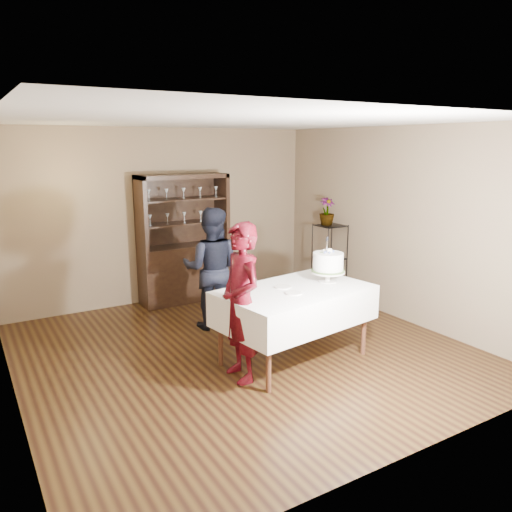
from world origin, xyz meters
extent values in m
plane|color=black|center=(0.00, 0.00, 0.00)|extent=(5.00, 5.00, 0.00)
plane|color=silver|center=(0.00, 0.00, 2.70)|extent=(5.00, 5.00, 0.00)
cube|color=brown|center=(0.00, 2.50, 1.35)|extent=(5.00, 0.02, 2.70)
cube|color=brown|center=(-2.50, 0.00, 1.35)|extent=(0.02, 5.00, 2.70)
cube|color=brown|center=(2.50, 0.00, 1.35)|extent=(0.02, 5.00, 2.70)
cube|color=black|center=(0.20, 2.24, 0.45)|extent=(1.40, 0.48, 0.90)
cube|color=black|center=(0.20, 2.46, 1.45)|extent=(1.40, 0.03, 1.10)
cube|color=black|center=(0.20, 2.24, 1.97)|extent=(1.40, 0.48, 0.06)
cube|color=black|center=(0.20, 2.24, 1.25)|extent=(1.28, 0.42, 0.02)
cube|color=black|center=(0.20, 2.24, 1.62)|extent=(1.28, 0.42, 0.02)
cylinder|color=black|center=(2.08, 1.00, 0.60)|extent=(0.02, 0.02, 1.20)
cylinder|color=black|center=(2.48, 1.00, 0.60)|extent=(0.02, 0.02, 1.20)
cylinder|color=black|center=(2.08, 1.40, 0.60)|extent=(0.02, 0.02, 1.20)
cylinder|color=black|center=(2.48, 1.40, 0.60)|extent=(0.02, 0.02, 1.20)
cube|color=black|center=(2.28, 1.20, 0.15)|extent=(0.40, 0.40, 0.02)
cube|color=black|center=(2.28, 1.20, 0.65)|extent=(0.40, 0.40, 0.01)
cube|color=black|center=(2.28, 1.20, 1.18)|extent=(0.40, 0.40, 0.02)
cube|color=white|center=(0.37, -0.51, 0.66)|extent=(1.84, 1.28, 0.39)
cylinder|color=#452619|center=(-0.30, -1.03, 0.41)|extent=(0.06, 0.06, 0.81)
cylinder|color=#452619|center=(1.17, -0.82, 0.41)|extent=(0.06, 0.06, 0.81)
cylinder|color=#452619|center=(-0.42, -0.21, 0.41)|extent=(0.06, 0.06, 0.81)
cylinder|color=#452619|center=(1.05, 0.00, 0.41)|extent=(0.06, 0.06, 0.81)
imported|color=#36040C|center=(-0.37, -0.60, 0.84)|extent=(0.42, 0.63, 1.69)
imported|color=black|center=(0.04, 0.94, 0.82)|extent=(1.01, 0.96, 1.64)
cylinder|color=silver|center=(0.88, -0.47, 0.86)|extent=(0.22, 0.22, 0.01)
cylinder|color=silver|center=(0.88, -0.47, 0.91)|extent=(0.06, 0.06, 0.11)
cylinder|color=silver|center=(0.88, -0.47, 0.98)|extent=(0.40, 0.40, 0.02)
cylinder|color=#476630|center=(0.88, -0.47, 0.99)|extent=(0.39, 0.39, 0.02)
cylinder|color=white|center=(0.88, -0.47, 1.09)|extent=(0.43, 0.43, 0.22)
sphere|color=#5061AC|center=(0.91, -0.47, 1.22)|extent=(0.03, 0.03, 0.03)
cube|color=silver|center=(0.83, -0.50, 1.28)|extent=(0.02, 0.02, 0.16)
cube|color=black|center=(0.83, -0.50, 1.38)|extent=(0.03, 0.02, 0.06)
cylinder|color=silver|center=(0.25, -0.67, 0.86)|extent=(0.21, 0.21, 0.01)
cylinder|color=silver|center=(0.28, -0.41, 0.86)|extent=(0.21, 0.21, 0.01)
imported|color=#476630|center=(2.24, 1.25, 1.41)|extent=(0.26, 0.26, 0.44)
camera|label=1|loc=(-2.79, -4.91, 2.45)|focal=35.00mm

